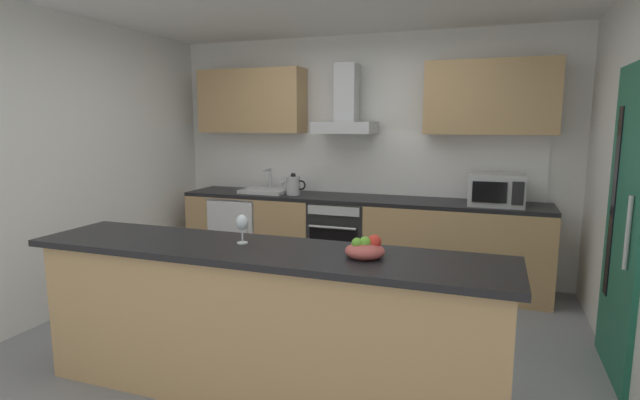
% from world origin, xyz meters
% --- Properties ---
extents(ground, '(5.35, 4.80, 0.02)m').
position_xyz_m(ground, '(0.00, 0.00, -0.01)').
color(ground, gray).
extents(wall_back, '(5.35, 0.12, 2.60)m').
position_xyz_m(wall_back, '(0.00, 1.96, 1.30)').
color(wall_back, white).
rests_on(wall_back, ground).
extents(wall_left, '(0.12, 4.80, 2.60)m').
position_xyz_m(wall_left, '(-2.23, 0.00, 1.30)').
color(wall_left, white).
rests_on(wall_left, ground).
extents(backsplash_tile, '(3.69, 0.02, 0.66)m').
position_xyz_m(backsplash_tile, '(0.00, 1.89, 1.23)').
color(backsplash_tile, white).
extents(counter_back, '(3.82, 0.60, 0.90)m').
position_xyz_m(counter_back, '(0.00, 1.58, 0.45)').
color(counter_back, tan).
rests_on(counter_back, ground).
extents(counter_island, '(2.92, 0.64, 0.94)m').
position_xyz_m(counter_island, '(0.06, -0.79, 0.48)').
color(counter_island, tan).
rests_on(counter_island, ground).
extents(upper_cabinets, '(3.77, 0.32, 0.70)m').
position_xyz_m(upper_cabinets, '(-0.00, 1.73, 1.91)').
color(upper_cabinets, tan).
extents(side_door, '(0.08, 0.85, 2.05)m').
position_xyz_m(side_door, '(2.16, 0.27, 1.03)').
color(side_door, '#1E664C').
rests_on(side_door, ground).
extents(oven, '(0.60, 0.62, 0.80)m').
position_xyz_m(oven, '(-0.15, 1.55, 0.46)').
color(oven, slate).
rests_on(oven, ground).
extents(refrigerator, '(0.58, 0.60, 0.85)m').
position_xyz_m(refrigerator, '(-1.34, 1.55, 0.43)').
color(refrigerator, white).
rests_on(refrigerator, ground).
extents(microwave, '(0.50, 0.38, 0.30)m').
position_xyz_m(microwave, '(1.38, 1.53, 1.05)').
color(microwave, '#B7BABC').
rests_on(microwave, counter_back).
extents(sink, '(0.50, 0.40, 0.26)m').
position_xyz_m(sink, '(-1.04, 1.57, 0.93)').
color(sink, silver).
rests_on(sink, counter_back).
extents(kettle, '(0.29, 0.15, 0.24)m').
position_xyz_m(kettle, '(-0.69, 1.52, 1.01)').
color(kettle, '#B7BABC').
rests_on(kettle, counter_back).
extents(range_hood, '(0.62, 0.45, 0.72)m').
position_xyz_m(range_hood, '(-0.15, 1.68, 1.79)').
color(range_hood, '#B7BABC').
extents(wine_glass, '(0.08, 0.08, 0.18)m').
position_xyz_m(wine_glass, '(-0.09, -0.72, 1.07)').
color(wine_glass, silver).
rests_on(wine_glass, counter_island).
extents(fruit_bowl, '(0.22, 0.22, 0.13)m').
position_xyz_m(fruit_bowl, '(0.70, -0.77, 0.99)').
color(fruit_bowl, '#B24C47').
rests_on(fruit_bowl, counter_island).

